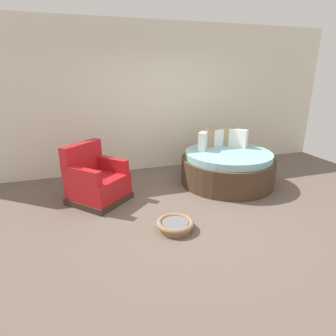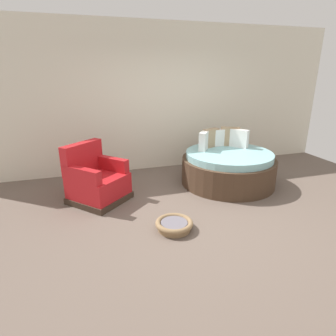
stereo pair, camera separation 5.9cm
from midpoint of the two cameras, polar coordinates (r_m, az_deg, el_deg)
ground_plane at (r=4.34m, az=5.92°, el=-9.20°), size 8.00×8.00×0.02m
back_wall at (r=6.07m, az=-2.79°, el=13.75°), size 8.00×0.12×2.96m
round_daybed at (r=5.46m, az=11.50°, el=0.28°), size 1.73×1.73×0.98m
red_armchair at (r=4.75m, az=-14.67°, el=-2.67°), size 1.13×1.13×0.94m
pet_basket at (r=3.88m, az=1.01°, el=-11.34°), size 0.51×0.51×0.13m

